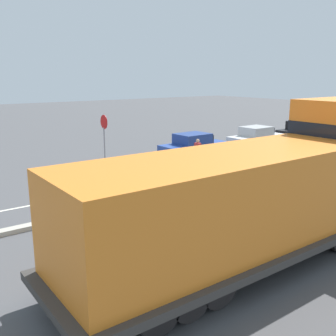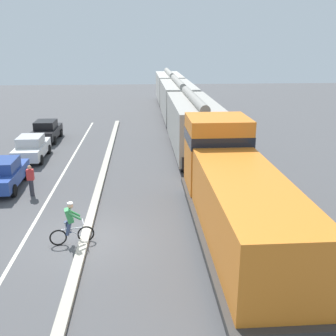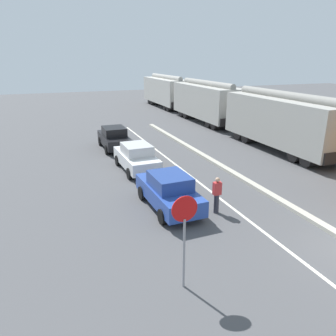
% 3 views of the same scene
% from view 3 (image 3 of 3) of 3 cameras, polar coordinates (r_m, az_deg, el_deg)
% --- Properties ---
extents(median_curb, '(0.36, 36.00, 0.16)m').
position_cam_3_polar(median_curb, '(16.92, 16.51, -3.96)').
color(median_curb, '#B2AD9E').
rests_on(median_curb, ground).
extents(lane_stripe, '(0.14, 36.00, 0.01)m').
position_cam_3_polar(lane_stripe, '(15.67, 9.44, -5.56)').
color(lane_stripe, silver).
rests_on(lane_stripe, ground).
extents(hopper_car_lead, '(2.90, 10.60, 4.18)m').
position_cam_3_polar(hopper_car_lead, '(24.60, 19.30, 7.62)').
color(hopper_car_lead, '#9E9C94').
rests_on(hopper_car_lead, ground).
extents(hopper_car_middle, '(2.90, 10.60, 4.18)m').
position_cam_3_polar(hopper_car_middle, '(34.16, 6.66, 11.39)').
color(hopper_car_middle, '#A5A29B').
rests_on(hopper_car_middle, ground).
extents(hopper_car_trailing, '(2.90, 10.60, 4.18)m').
position_cam_3_polar(hopper_car_trailing, '(44.69, -0.37, 13.23)').
color(hopper_car_trailing, '#B0AEA6').
rests_on(hopper_car_trailing, ground).
extents(parked_car_blue, '(1.92, 4.24, 1.62)m').
position_cam_3_polar(parked_car_blue, '(14.41, 0.12, -4.00)').
color(parked_car_blue, '#28479E').
rests_on(parked_car_blue, ground).
extents(parked_car_white, '(1.92, 4.24, 1.62)m').
position_cam_3_polar(parked_car_white, '(19.31, -5.52, 1.89)').
color(parked_car_white, silver).
rests_on(parked_car_white, ground).
extents(parked_car_black, '(1.84, 4.20, 1.62)m').
position_cam_3_polar(parked_car_black, '(24.22, -9.36, 5.21)').
color(parked_car_black, black).
rests_on(parked_car_black, ground).
extents(stop_sign, '(0.76, 0.08, 2.88)m').
position_cam_3_polar(stop_sign, '(9.14, 2.86, -9.84)').
color(stop_sign, gray).
rests_on(stop_sign, ground).
extents(pedestrian_by_cars, '(0.34, 0.22, 1.62)m').
position_cam_3_polar(pedestrian_by_cars, '(14.11, 8.50, -4.61)').
color(pedestrian_by_cars, '#33333D').
rests_on(pedestrian_by_cars, ground).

